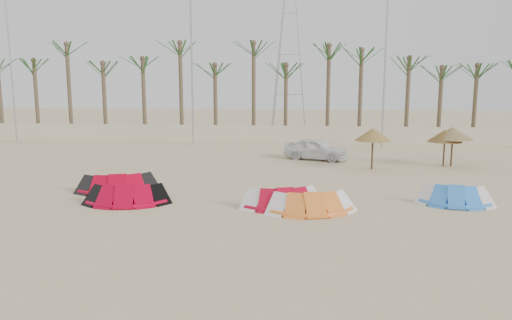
# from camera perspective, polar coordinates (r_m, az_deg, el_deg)

# --- Properties ---
(ground) EXTENTS (120.00, 120.00, 0.00)m
(ground) POSITION_cam_1_polar(r_m,az_deg,el_deg) (17.72, -1.73, -7.41)
(ground) COLOR #CCB691
(ground) RESTS_ON ground
(boundary_wall) EXTENTS (60.00, 0.30, 1.30)m
(boundary_wall) POSITION_cam_1_polar(r_m,az_deg,el_deg) (39.13, 2.08, 2.99)
(boundary_wall) COLOR beige
(boundary_wall) RESTS_ON ground
(palm_line) EXTENTS (52.00, 4.00, 7.70)m
(palm_line) POSITION_cam_1_polar(r_m,az_deg,el_deg) (40.36, 3.21, 11.42)
(palm_line) COLOR brown
(palm_line) RESTS_ON ground
(lamp_a) EXTENTS (1.25, 0.14, 11.00)m
(lamp_a) POSITION_cam_1_polar(r_m,az_deg,el_deg) (42.89, -26.15, 9.46)
(lamp_a) COLOR #A5A8AD
(lamp_a) RESTS_ON ground
(lamp_b) EXTENTS (1.25, 0.14, 11.00)m
(lamp_b) POSITION_cam_1_polar(r_m,az_deg,el_deg) (37.68, -7.29, 10.45)
(lamp_b) COLOR #A5A8AD
(lamp_b) RESTS_ON ground
(lamp_c) EXTENTS (1.25, 0.14, 11.00)m
(lamp_c) POSITION_cam_1_polar(r_m,az_deg,el_deg) (37.31, 14.58, 10.23)
(lamp_c) COLOR #A5A8AD
(lamp_c) RESTS_ON ground
(pylon) EXTENTS (3.00, 3.00, 14.00)m
(pylon) POSITION_cam_1_polar(r_m,az_deg,el_deg) (45.13, 3.75, 3.03)
(pylon) COLOR #A5A8AD
(pylon) RESTS_ON ground
(kite_red_left) EXTENTS (3.87, 2.47, 0.90)m
(kite_red_left) POSITION_cam_1_polar(r_m,az_deg,el_deg) (23.63, -15.24, -2.35)
(kite_red_left) COLOR #BA001C
(kite_red_left) RESTS_ON ground
(kite_red_mid) EXTENTS (3.55, 1.97, 0.90)m
(kite_red_mid) POSITION_cam_1_polar(r_m,az_deg,el_deg) (21.29, -14.30, -3.62)
(kite_red_mid) COLOR #AE0020
(kite_red_mid) RESTS_ON ground
(kite_red_right) EXTENTS (3.57, 2.24, 0.90)m
(kite_red_right) POSITION_cam_1_polar(r_m,az_deg,el_deg) (20.14, 3.19, -4.09)
(kite_red_right) COLOR #B30722
(kite_red_right) RESTS_ON ground
(kite_orange) EXTENTS (3.61, 2.16, 0.90)m
(kite_orange) POSITION_cam_1_polar(r_m,az_deg,el_deg) (19.52, 6.37, -4.58)
(kite_orange) COLOR orange
(kite_orange) RESTS_ON ground
(kite_blue) EXTENTS (3.14, 1.98, 0.90)m
(kite_blue) POSITION_cam_1_polar(r_m,az_deg,el_deg) (21.98, 21.58, -3.60)
(kite_blue) COLOR #3482E9
(kite_blue) RESTS_ON ground
(parasol_left) EXTENTS (2.05, 2.05, 2.32)m
(parasol_left) POSITION_cam_1_polar(r_m,az_deg,el_deg) (28.39, 13.22, 2.86)
(parasol_left) COLOR #4C331E
(parasol_left) RESTS_ON ground
(parasol_mid) EXTENTS (1.96, 1.96, 2.13)m
(parasol_mid) POSITION_cam_1_polar(r_m,az_deg,el_deg) (30.54, 20.79, 2.60)
(parasol_mid) COLOR #4C331E
(parasol_mid) RESTS_ON ground
(parasol_right) EXTENTS (2.26, 2.26, 2.28)m
(parasol_right) POSITION_cam_1_polar(r_m,az_deg,el_deg) (30.76, 21.58, 2.88)
(parasol_right) COLOR #4C331E
(parasol_right) RESTS_ON ground
(car) EXTENTS (4.23, 2.88, 1.34)m
(car) POSITION_cam_1_polar(r_m,az_deg,el_deg) (31.24, 6.88, 1.26)
(car) COLOR white
(car) RESTS_ON ground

